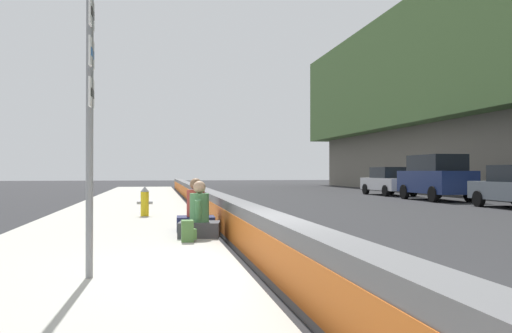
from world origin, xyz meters
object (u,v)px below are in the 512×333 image
(seated_person_middle, at_px, (196,214))
(backpack, at_px, (188,231))
(fire_hydrant, at_px, (145,201))
(route_sign_post, at_px, (90,110))
(parked_car_midline, at_px, (389,181))
(seated_person_foreground, at_px, (199,219))
(parked_car_fourth, at_px, (436,177))

(seated_person_middle, relative_size, backpack, 2.92)
(fire_hydrant, distance_m, seated_person_middle, 4.36)
(route_sign_post, relative_size, parked_car_midline, 0.79)
(seated_person_middle, height_order, parked_car_midline, parked_car_midline)
(route_sign_post, height_order, fire_hydrant, route_sign_post)
(seated_person_foreground, height_order, parked_car_midline, parked_car_midline)
(backpack, relative_size, parked_car_fourth, 0.08)
(seated_person_foreground, xyz_separation_m, parked_car_fourth, (14.24, -12.84, 0.69))
(route_sign_post, relative_size, seated_person_foreground, 3.18)
(fire_hydrant, bearing_deg, parked_car_fourth, -57.84)
(fire_hydrant, xyz_separation_m, parked_car_fourth, (8.83, -14.04, 0.60))
(seated_person_foreground, bearing_deg, fire_hydrant, 12.48)
(parked_car_fourth, distance_m, parked_car_midline, 5.94)
(backpack, bearing_deg, parked_car_midline, -32.43)
(seated_person_middle, bearing_deg, backpack, 171.75)
(backpack, height_order, parked_car_fourth, parked_car_fourth)
(seated_person_foreground, bearing_deg, route_sign_post, 157.49)
(route_sign_post, xyz_separation_m, parked_car_midline, (24.19, -14.65, -1.37))
(seated_person_foreground, bearing_deg, backpack, 158.84)
(route_sign_post, bearing_deg, backpack, -22.79)
(route_sign_post, xyz_separation_m, fire_hydrant, (9.43, -0.47, -1.65))
(fire_hydrant, bearing_deg, route_sign_post, 177.17)
(seated_person_foreground, distance_m, backpack, 0.75)
(route_sign_post, bearing_deg, parked_car_fourth, -38.47)
(seated_person_foreground, distance_m, parked_car_fourth, 19.19)
(route_sign_post, bearing_deg, seated_person_middle, -17.74)
(parked_car_fourth, bearing_deg, fire_hydrant, 122.16)
(backpack, distance_m, parked_car_midline, 24.72)
(parked_car_fourth, bearing_deg, backpack, 138.71)
(fire_hydrant, xyz_separation_m, backpack, (-6.10, -0.93, -0.25))
(seated_person_foreground, xyz_separation_m, backpack, (-0.69, 0.27, -0.16))
(fire_hydrant, bearing_deg, parked_car_midline, -43.86)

